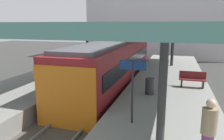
# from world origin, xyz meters

# --- Properties ---
(ground_plane) EXTENTS (80.00, 80.00, 0.00)m
(ground_plane) POSITION_xyz_m (0.00, 0.00, 0.00)
(ground_plane) COLOR #383835
(platform_left) EXTENTS (4.40, 28.00, 1.00)m
(platform_left) POSITION_xyz_m (-3.80, 0.00, 0.50)
(platform_left) COLOR gray
(platform_left) RESTS_ON ground_plane
(platform_right) EXTENTS (4.40, 28.00, 1.00)m
(platform_right) POSITION_xyz_m (3.80, 0.00, 0.50)
(platform_right) COLOR gray
(platform_right) RESTS_ON ground_plane
(track_ballast) EXTENTS (3.20, 28.00, 0.20)m
(track_ballast) POSITION_xyz_m (0.00, 0.00, 0.10)
(track_ballast) COLOR #4C4742
(track_ballast) RESTS_ON ground_plane
(rail_near_side) EXTENTS (0.08, 28.00, 0.14)m
(rail_near_side) POSITION_xyz_m (-0.72, 0.00, 0.27)
(rail_near_side) COLOR slate
(rail_near_side) RESTS_ON track_ballast
(rail_far_side) EXTENTS (0.08, 28.00, 0.14)m
(rail_far_side) POSITION_xyz_m (0.72, 0.00, 0.27)
(rail_far_side) COLOR slate
(rail_far_side) RESTS_ON track_ballast
(commuter_train) EXTENTS (2.78, 13.95, 3.10)m
(commuter_train) POSITION_xyz_m (0.00, 3.37, 1.73)
(commuter_train) COLOR maroon
(commuter_train) RESTS_ON track_ballast
(canopy_left) EXTENTS (4.18, 21.00, 3.32)m
(canopy_left) POSITION_xyz_m (-3.80, 1.40, 4.19)
(canopy_left) COLOR #333335
(canopy_left) RESTS_ON platform_left
(canopy_right) EXTENTS (4.18, 21.00, 3.38)m
(canopy_right) POSITION_xyz_m (3.80, 1.40, 4.26)
(canopy_right) COLOR #333335
(canopy_right) RESTS_ON platform_right
(platform_bench) EXTENTS (1.40, 0.41, 0.86)m
(platform_bench) POSITION_xyz_m (5.05, 1.42, 1.46)
(platform_bench) COLOR black
(platform_bench) RESTS_ON platform_right
(platform_sign) EXTENTS (0.90, 0.08, 2.21)m
(platform_sign) POSITION_xyz_m (2.75, -3.86, 2.62)
(platform_sign) COLOR #262628
(platform_sign) RESTS_ON platform_right
(litter_bin) EXTENTS (0.44, 0.44, 0.80)m
(litter_bin) POSITION_xyz_m (2.96, -0.48, 1.40)
(litter_bin) COLOR #2D2D30
(litter_bin) RESTS_ON platform_right
(passenger_near_bench) EXTENTS (0.36, 0.36, 1.68)m
(passenger_near_bench) POSITION_xyz_m (4.95, -5.62, 1.87)
(passenger_near_bench) COLOR #7A337A
(passenger_near_bench) RESTS_ON platform_right
(station_building_backdrop) EXTENTS (18.00, 6.00, 11.00)m
(station_building_backdrop) POSITION_xyz_m (1.24, 20.00, 5.50)
(station_building_backdrop) COLOR #B7B2B7
(station_building_backdrop) RESTS_ON ground_plane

